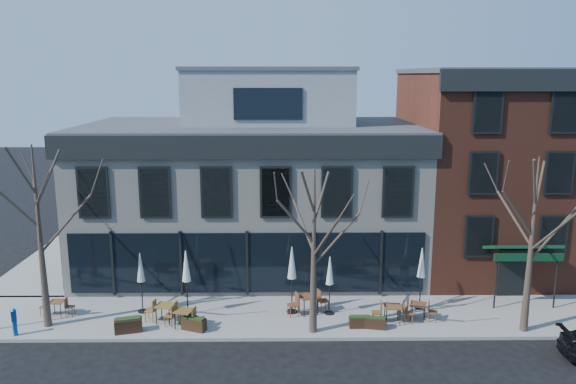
{
  "coord_description": "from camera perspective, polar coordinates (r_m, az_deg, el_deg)",
  "views": [
    {
      "loc": [
        1.68,
        -26.01,
        10.83
      ],
      "look_at": [
        2.01,
        2.0,
        4.98
      ],
      "focal_mm": 35.0,
      "sensor_mm": 36.0,
      "label": 1
    }
  ],
  "objects": [
    {
      "name": "cafe_set_5",
      "position": [
        26.12,
        13.07,
        -11.55
      ],
      "size": [
        1.75,
        0.99,
        0.9
      ],
      "color": "brown",
      "rests_on": "sidewalk_front"
    },
    {
      "name": "tree_corner",
      "position": [
        25.83,
        -23.89,
        -4.0
      ],
      "size": [
        3.93,
        3.98,
        7.92
      ],
      "color": "#382B21",
      "rests_on": "sidewalk_front"
    },
    {
      "name": "tree_mid",
      "position": [
        23.24,
        2.66,
        -5.84
      ],
      "size": [
        3.5,
        3.55,
        7.04
      ],
      "color": "#382B21",
      "rests_on": "sidewalk_front"
    },
    {
      "name": "umbrella_1",
      "position": [
        25.8,
        -10.3,
        -7.76
      ],
      "size": [
        0.48,
        0.48,
        3.01
      ],
      "color": "black",
      "rests_on": "sidewalk_front"
    },
    {
      "name": "cafe_set_1",
      "position": [
        25.78,
        -12.36,
        -11.74
      ],
      "size": [
        1.91,
        0.87,
        0.98
      ],
      "color": "brown",
      "rests_on": "sidewalk_front"
    },
    {
      "name": "umbrella_4",
      "position": [
        26.73,
        13.41,
        -7.32
      ],
      "size": [
        0.47,
        0.47,
        2.93
      ],
      "color": "black",
      "rests_on": "sidewalk_front"
    },
    {
      "name": "tree_right",
      "position": [
        25.33,
        23.52,
        -4.8
      ],
      "size": [
        3.72,
        3.77,
        7.48
      ],
      "color": "#382B21",
      "rests_on": "sidewalk_front"
    },
    {
      "name": "cafe_set_2",
      "position": [
        25.13,
        -10.53,
        -12.34
      ],
      "size": [
        1.84,
        0.92,
        0.95
      ],
      "color": "brown",
      "rests_on": "sidewalk_front"
    },
    {
      "name": "umbrella_0",
      "position": [
        26.5,
        -14.74,
        -7.74
      ],
      "size": [
        0.45,
        0.45,
        2.82
      ],
      "color": "black",
      "rests_on": "sidewalk_front"
    },
    {
      "name": "planter_3",
      "position": [
        25.03,
        8.89,
        -12.98
      ],
      "size": [
        0.96,
        0.54,
        0.51
      ],
      "color": "black",
      "rests_on": "sidewalk_front"
    },
    {
      "name": "planter_2",
      "position": [
        25.01,
        7.31,
        -12.93
      ],
      "size": [
        0.93,
        0.39,
        0.52
      ],
      "color": "#311A10",
      "rests_on": "sidewalk_front"
    },
    {
      "name": "planter_1",
      "position": [
        24.9,
        -9.53,
        -13.05
      ],
      "size": [
        1.11,
        0.76,
        0.58
      ],
      "color": "#322010",
      "rests_on": "sidewalk_front"
    },
    {
      "name": "sidewalk_front",
      "position": [
        26.22,
        2.89,
        -12.43
      ],
      "size": [
        33.5,
        4.7,
        0.15
      ],
      "primitive_type": "cube",
      "color": "gray",
      "rests_on": "ground"
    },
    {
      "name": "red_brick_building",
      "position": [
        33.4,
        19.17,
        2.19
      ],
      "size": [
        8.2,
        11.78,
        11.18
      ],
      "color": "brown",
      "rests_on": "ground"
    },
    {
      "name": "cafe_set_0",
      "position": [
        27.93,
        -22.4,
        -10.69
      ],
      "size": [
        1.56,
        0.64,
        0.82
      ],
      "color": "brown",
      "rests_on": "sidewalk_front"
    },
    {
      "name": "ground",
      "position": [
        28.23,
        -4.1,
        -10.8
      ],
      "size": [
        120.0,
        120.0,
        0.0
      ],
      "primitive_type": "plane",
      "color": "black",
      "rests_on": "ground"
    },
    {
      "name": "cafe_set_4",
      "position": [
        25.54,
        10.56,
        -11.91
      ],
      "size": [
        1.85,
        0.77,
        0.97
      ],
      "color": "brown",
      "rests_on": "sidewalk_front"
    },
    {
      "name": "planter_0",
      "position": [
        25.3,
        -15.91,
        -12.86
      ],
      "size": [
        1.22,
        0.74,
        0.64
      ],
      "color": "black",
      "rests_on": "sidewalk_front"
    },
    {
      "name": "umbrella_3",
      "position": [
        25.55,
        4.27,
        -8.28
      ],
      "size": [
        0.44,
        0.44,
        2.73
      ],
      "color": "black",
      "rests_on": "sidewalk_front"
    },
    {
      "name": "corner_building",
      "position": [
        31.72,
        -3.55,
        0.67
      ],
      "size": [
        18.39,
        10.39,
        11.1
      ],
      "color": "beige",
      "rests_on": "ground"
    },
    {
      "name": "sidewalk_side",
      "position": [
        36.16,
        -21.72,
        -6.37
      ],
      "size": [
        4.5,
        12.0,
        0.15
      ],
      "primitive_type": "cube",
      "color": "gray",
      "rests_on": "ground"
    },
    {
      "name": "call_box",
      "position": [
        26.53,
        -26.04,
        -11.69
      ],
      "size": [
        0.25,
        0.24,
        1.22
      ],
      "color": "#0B3D93",
      "rests_on": "sidewalk_front"
    },
    {
      "name": "cafe_set_3",
      "position": [
        26.04,
        2.07,
        -11.13
      ],
      "size": [
        2.04,
        1.1,
        1.05
      ],
      "color": "brown",
      "rests_on": "sidewalk_front"
    },
    {
      "name": "umbrella_2",
      "position": [
        25.53,
        0.4,
        -7.56
      ],
      "size": [
        0.5,
        0.5,
        3.14
      ],
      "color": "black",
      "rests_on": "sidewalk_front"
    }
  ]
}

